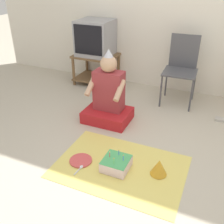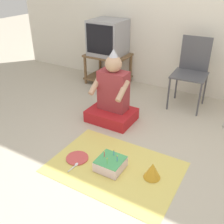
{
  "view_description": "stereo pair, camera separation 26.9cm",
  "coord_description": "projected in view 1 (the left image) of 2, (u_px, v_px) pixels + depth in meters",
  "views": [
    {
      "loc": [
        0.53,
        -1.89,
        1.65
      ],
      "look_at": [
        -0.42,
        0.27,
        0.35
      ],
      "focal_mm": 42.0,
      "sensor_mm": 36.0,
      "label": 1
    },
    {
      "loc": [
        0.77,
        -1.76,
        1.65
      ],
      "look_at": [
        -0.42,
        0.27,
        0.35
      ],
      "focal_mm": 42.0,
      "sensor_mm": 36.0,
      "label": 2
    }
  ],
  "objects": [
    {
      "name": "paper_plate",
      "position": [
        81.0,
        160.0,
        2.54
      ],
      "size": [
        0.22,
        0.22,
        0.01
      ],
      "color": "#D84C4C",
      "rests_on": "party_cloth"
    },
    {
      "name": "birthday_cake",
      "position": [
        116.0,
        164.0,
        2.42
      ],
      "size": [
        0.24,
        0.24,
        0.17
      ],
      "color": "silver",
      "rests_on": "party_cloth"
    },
    {
      "name": "ground_plane",
      "position": [
        141.0,
        165.0,
        2.49
      ],
      "size": [
        16.0,
        16.0,
        0.0
      ],
      "primitive_type": "plane",
      "color": "#BCB29E"
    },
    {
      "name": "tv_stand",
      "position": [
        96.0,
        66.0,
        4.16
      ],
      "size": [
        0.65,
        0.5,
        0.47
      ],
      "color": "brown",
      "rests_on": "ground_plane"
    },
    {
      "name": "tv",
      "position": [
        95.0,
        38.0,
        3.95
      ],
      "size": [
        0.51,
        0.49,
        0.52
      ],
      "color": "#99999E",
      "rests_on": "tv_stand"
    },
    {
      "name": "wall_back",
      "position": [
        192.0,
        0.0,
        3.44
      ],
      "size": [
        6.4,
        0.06,
        2.55
      ],
      "color": "silver",
      "rests_on": "ground_plane"
    },
    {
      "name": "plastic_spoon_near",
      "position": [
        81.0,
        168.0,
        2.44
      ],
      "size": [
        0.04,
        0.15,
        0.01
      ],
      "color": "white",
      "rests_on": "party_cloth"
    },
    {
      "name": "party_cloth",
      "position": [
        120.0,
        167.0,
        2.47
      ],
      "size": [
        1.2,
        0.84,
        0.01
      ],
      "color": "#EAD666",
      "rests_on": "ground_plane"
    },
    {
      "name": "person_seated",
      "position": [
        108.0,
        99.0,
        3.12
      ],
      "size": [
        0.55,
        0.42,
        0.88
      ],
      "color": "red",
      "rests_on": "ground_plane"
    },
    {
      "name": "party_hat_blue",
      "position": [
        159.0,
        167.0,
        2.35
      ],
      "size": [
        0.15,
        0.15,
        0.15
      ],
      "color": "gold",
      "rests_on": "party_cloth"
    },
    {
      "name": "folding_chair",
      "position": [
        182.0,
        65.0,
        3.48
      ],
      "size": [
        0.45,
        0.44,
        0.9
      ],
      "color": "#4C4C51",
      "rests_on": "ground_plane"
    }
  ]
}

